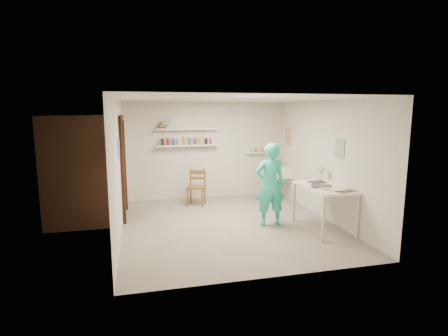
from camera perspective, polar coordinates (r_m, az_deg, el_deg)
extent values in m
cube|color=slate|center=(6.89, 0.79, -9.26)|extent=(4.00, 4.50, 0.02)
cube|color=silver|center=(6.53, 0.84, 11.28)|extent=(4.00, 4.50, 0.02)
cube|color=silver|center=(8.79, -2.86, 2.89)|extent=(4.00, 0.02, 2.40)
cube|color=silver|center=(4.49, 8.03, -3.52)|extent=(4.00, 0.02, 2.40)
cube|color=silver|center=(6.41, -16.85, 0.06)|extent=(0.02, 4.50, 2.40)
cube|color=silver|center=(7.36, 16.15, 1.26)|extent=(0.02, 4.50, 2.40)
cube|color=black|center=(7.48, -16.20, -0.17)|extent=(0.02, 0.90, 2.00)
cube|color=brown|center=(7.54, -21.61, -0.01)|extent=(1.40, 1.50, 2.10)
cube|color=brown|center=(7.38, -16.42, 7.89)|extent=(0.06, 1.05, 0.10)
cube|color=brown|center=(6.99, -16.21, -0.83)|extent=(0.06, 0.10, 2.00)
cube|color=brown|center=(7.97, -15.91, 0.42)|extent=(0.06, 0.10, 2.00)
cube|color=white|center=(8.57, -6.00, 3.69)|extent=(1.50, 0.22, 0.03)
cube|color=white|center=(8.54, -6.04, 6.36)|extent=(1.50, 0.22, 0.03)
cube|color=white|center=(9.07, 5.67, 2.55)|extent=(0.70, 0.14, 0.03)
cube|color=#334C7F|center=(6.42, -16.78, 3.22)|extent=(0.01, 0.28, 0.36)
cube|color=#995933|center=(8.92, 10.40, 5.10)|extent=(0.01, 0.34, 0.42)
cube|color=#3F724C|center=(6.85, 18.37, 3.09)|extent=(0.01, 0.30, 0.38)
cube|color=white|center=(8.83, 9.08, -0.46)|extent=(0.48, 0.60, 0.30)
imported|color=#2AD2BB|center=(6.71, 7.54, -2.70)|extent=(0.60, 0.41, 1.60)
cylinder|color=beige|center=(6.86, 6.85, -0.16)|extent=(0.29, 0.05, 0.29)
cube|color=brown|center=(8.15, -4.54, -3.12)|extent=(0.51, 0.50, 0.87)
cube|color=white|center=(6.76, 15.96, -6.29)|extent=(0.74, 1.23, 0.82)
sphere|color=silver|center=(7.14, 15.67, -0.27)|extent=(0.15, 0.15, 0.15)
cylinder|color=black|center=(8.50, -10.23, 4.23)|extent=(0.06, 0.06, 0.17)
cylinder|color=red|center=(8.51, -9.29, 4.26)|extent=(0.06, 0.06, 0.17)
cylinder|color=blue|center=(8.52, -8.35, 4.29)|extent=(0.06, 0.06, 0.17)
cylinder|color=white|center=(8.54, -7.41, 4.32)|extent=(0.06, 0.06, 0.17)
cylinder|color=orange|center=(8.55, -6.47, 4.35)|extent=(0.06, 0.06, 0.17)
cylinder|color=#268C3F|center=(8.57, -5.54, 4.37)|extent=(0.06, 0.06, 0.17)
cylinder|color=#8C268C|center=(8.59, -4.61, 4.40)|extent=(0.06, 0.06, 0.17)
cylinder|color=gold|center=(8.61, -3.69, 4.42)|extent=(0.06, 0.06, 0.17)
cylinder|color=black|center=(8.64, -2.78, 4.45)|extent=(0.06, 0.06, 0.17)
cylinder|color=red|center=(8.67, -1.86, 4.47)|extent=(0.06, 0.06, 0.17)
cube|color=red|center=(8.48, -10.09, 6.45)|extent=(0.18, 0.14, 0.03)
cube|color=#1933A5|center=(8.48, -9.96, 6.64)|extent=(0.18, 0.14, 0.03)
cube|color=orange|center=(8.48, -9.83, 6.83)|extent=(0.18, 0.14, 0.03)
cube|color=black|center=(8.48, -9.70, 7.03)|extent=(0.18, 0.14, 0.03)
cube|color=yellow|center=(8.48, -9.57, 7.22)|extent=(0.18, 0.14, 0.03)
cube|color=#338C4C|center=(8.48, -9.44, 7.41)|extent=(0.18, 0.14, 0.03)
cylinder|color=silver|center=(8.99, 4.44, 2.89)|extent=(0.07, 0.07, 0.09)
cylinder|color=#335999|center=(9.04, 5.27, 2.91)|extent=(0.07, 0.07, 0.09)
cylinder|color=orange|center=(9.08, 6.09, 2.93)|extent=(0.07, 0.07, 0.09)
cylinder|color=#999999|center=(9.13, 6.90, 2.95)|extent=(0.07, 0.07, 0.09)
cube|color=silver|center=(6.66, 16.12, -2.88)|extent=(0.30, 0.22, 0.00)
cube|color=#4C4742|center=(6.66, 16.12, -2.85)|extent=(0.30, 0.22, 0.00)
cube|color=beige|center=(6.66, 16.13, -2.82)|extent=(0.30, 0.22, 0.00)
cube|color=#383330|center=(6.66, 16.13, -2.78)|extent=(0.30, 0.22, 0.00)
cube|color=silver|center=(6.66, 16.13, -2.75)|extent=(0.30, 0.22, 0.00)
cube|color=silver|center=(6.66, 16.13, -2.72)|extent=(0.30, 0.22, 0.00)
cube|color=#4C4742|center=(6.66, 16.13, -2.68)|extent=(0.30, 0.22, 0.00)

